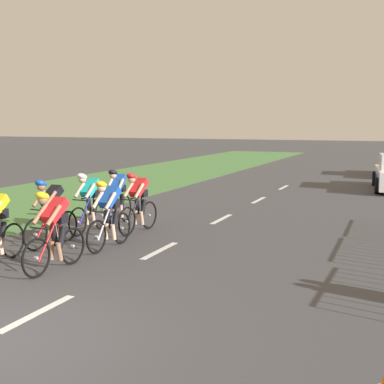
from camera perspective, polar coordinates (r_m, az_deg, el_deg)
The scene contains 8 objects.
grass_verge at distance 22.56m, azimuth -10.87°, elevation 0.53°, with size 7.00×60.00×0.01m, color #4C7F42.
lane_markings_centre at distance 13.01m, azimuth 0.33°, elevation -4.50°, with size 0.14×21.60×0.01m.
cyclist_second at distance 9.87m, azimuth -15.04°, elevation -4.02°, with size 0.43×1.72×1.56m.
cyclist_third at distance 11.87m, azimuth -15.38°, elevation -2.10°, with size 0.44×1.72×1.56m.
cyclist_fourth at distance 11.38m, azimuth -9.19°, elevation -2.34°, with size 0.42×1.72×1.56m.
cyclist_fifth at distance 13.12m, azimuth -11.29°, elevation -1.07°, with size 0.43×1.72×1.56m.
cyclist_sixth at distance 12.97m, azimuth -6.02°, elevation -1.07°, with size 0.44×1.72×1.56m.
cyclist_seventh at distance 14.03m, azimuth -8.23°, elevation -0.44°, with size 0.45×1.72×1.56m.
Camera 1 is at (4.84, -4.65, 2.73)m, focal length 48.28 mm.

